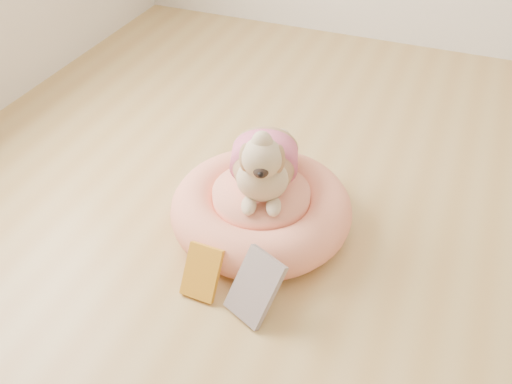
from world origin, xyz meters
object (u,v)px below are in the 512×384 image
at_px(pet_bed, 261,209).
at_px(book_yellow, 202,272).
at_px(book_white, 255,287).
at_px(dog, 264,150).

relative_size(pet_bed, book_yellow, 3.74).
bearing_deg(book_white, dog, 131.88).
xyz_separation_m(dog, book_yellow, (-0.06, -0.38, -0.24)).
xyz_separation_m(book_yellow, book_white, (0.19, -0.01, 0.02)).
height_order(dog, book_white, dog).
bearing_deg(book_yellow, book_white, -1.32).
height_order(pet_bed, dog, dog).
bearing_deg(book_white, book_yellow, -158.96).
xyz_separation_m(pet_bed, book_white, (0.12, -0.37, 0.02)).
bearing_deg(book_yellow, dog, 82.70).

